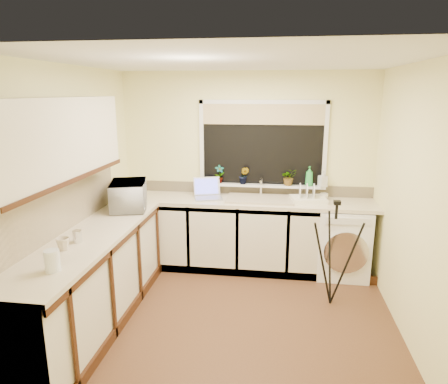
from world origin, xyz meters
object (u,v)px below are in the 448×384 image
Objects in this scene: dish_rack at (308,199)px; soap_bottle_green at (309,176)px; soap_bottle_clear at (323,179)px; cup_back at (324,197)px; glass_jug at (52,261)px; washing_machine at (342,241)px; kettle at (127,202)px; plant_a at (220,174)px; steel_jar at (77,236)px; tripod at (334,254)px; cup_left at (63,244)px; laptop at (208,192)px; microwave at (129,195)px; plant_d at (289,177)px; plant_b at (244,176)px.

soap_bottle_green is (0.02, 0.22, 0.24)m from dish_rack.
soap_bottle_clear is 1.89× the size of cup_back.
soap_bottle_green is (2.01, 2.45, 0.19)m from glass_jug.
washing_machine is 2.60m from kettle.
plant_a is (0.89, 0.95, 0.15)m from kettle.
soap_bottle_green reaches higher than dish_rack.
dish_rack is at bearing -11.69° from plant_a.
steel_jar reaches higher than cup_back.
tripod is 5.60× the size of soap_bottle_clear.
cup_left reaches higher than dish_rack.
dish_rack is 0.36× the size of tripod.
plant_a is (0.13, 0.18, 0.20)m from laptop.
kettle is 1.45× the size of glass_jug.
steel_jar is (-0.86, -1.70, -0.01)m from laptop.
cup_back is (1.31, -0.12, -0.22)m from plant_a.
microwave is at bearing -138.68° from plant_a.
dish_rack is 1.16m from plant_a.
microwave is 1.26m from cup_left.
plant_a is at bearing 62.36° from steel_jar.
soap_bottle_green reaches higher than cup_left.
soap_bottle_clear is at bearing -1.44° from plant_a.
laptop is at bearing -173.89° from soap_bottle_clear.
microwave reaches higher than kettle.
steel_jar is (-0.11, 0.58, -0.03)m from glass_jug.
plant_d is (1.01, 0.17, 0.19)m from laptop.
steel_jar is at bearing 159.60° from microwave.
plant_b is 0.90× the size of soap_bottle_green.
washing_machine is at bearing -31.27° from cup_back.
cup_left is (-2.33, -1.95, 0.01)m from cup_back.
plant_d is at bearing 47.12° from cup_left.
plant_b reaches higher than laptop.
soap_bottle_green is (1.26, 0.18, 0.21)m from laptop.
cup_back is at bearing -5.07° from plant_a.
soap_bottle_green reaches higher than laptop.
cup_left is (-1.90, -2.05, -0.20)m from plant_d.
microwave is (-0.04, 1.65, 0.07)m from glass_jug.
soap_bottle_clear is (0.98, -0.01, -0.01)m from plant_b.
soap_bottle_clear is (0.42, -0.02, -0.00)m from plant_d.
cup_left is (-2.14, -1.83, 0.02)m from dish_rack.
glass_jug is at bearing -70.44° from cup_left.
steel_jar is 0.19× the size of microwave.
cup_back is (0.20, 0.11, 0.01)m from dish_rack.
plant_d is at bearing -1.12° from plant_a.
soap_bottle_clear reaches higher than steel_jar.
glass_jug is at bearing -129.35° from soap_bottle_green.
plant_b is at bearing -74.51° from microwave.
cup_back is at bearing -5.20° from plant_b.
microwave is (0.07, 1.07, 0.10)m from steel_jar.
microwave is at bearing 85.44° from cup_left.
steel_jar is (-2.10, -1.65, 0.02)m from dish_rack.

